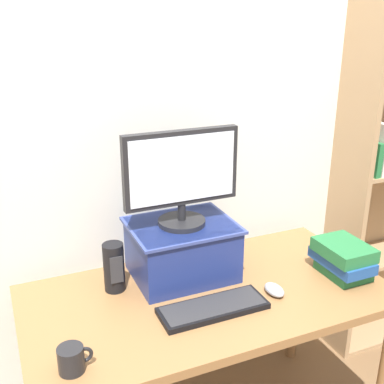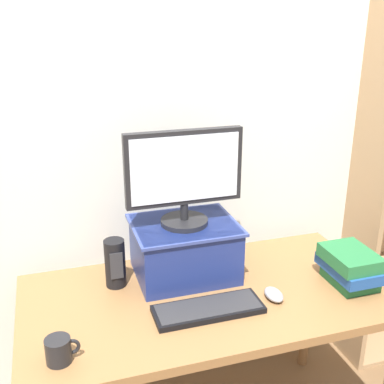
{
  "view_description": "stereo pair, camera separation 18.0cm",
  "coord_description": "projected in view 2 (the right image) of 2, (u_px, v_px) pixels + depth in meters",
  "views": [
    {
      "loc": [
        -0.71,
        -1.48,
        1.79
      ],
      "look_at": [
        -0.04,
        0.07,
        1.16
      ],
      "focal_mm": 45.0,
      "sensor_mm": 36.0,
      "label": 1
    },
    {
      "loc": [
        -0.54,
        -1.54,
        1.79
      ],
      "look_at": [
        -0.04,
        0.07,
        1.16
      ],
      "focal_mm": 45.0,
      "sensor_mm": 36.0,
      "label": 2
    }
  ],
  "objects": [
    {
      "name": "back_wall",
      "position": [
        173.0,
        131.0,
        2.14
      ],
      "size": [
        7.0,
        0.08,
        2.6
      ],
      "color": "silver",
      "rests_on": "ground_plane"
    },
    {
      "name": "desk",
      "position": [
        207.0,
        311.0,
        1.92
      ],
      "size": [
        1.44,
        0.74,
        0.76
      ],
      "color": "olive",
      "rests_on": "ground_plane"
    },
    {
      "name": "coffee_mug",
      "position": [
        59.0,
        350.0,
        1.51
      ],
      "size": [
        0.11,
        0.08,
        0.08
      ],
      "color": "black",
      "rests_on": "desk"
    },
    {
      "name": "riser_box",
      "position": [
        184.0,
        248.0,
        2.0
      ],
      "size": [
        0.43,
        0.34,
        0.23
      ],
      "color": "navy",
      "rests_on": "desk"
    },
    {
      "name": "desk_speaker",
      "position": [
        115.0,
        263.0,
        1.92
      ],
      "size": [
        0.08,
        0.09,
        0.2
      ],
      "color": "black",
      "rests_on": "desk"
    },
    {
      "name": "computer_monitor",
      "position": [
        184.0,
        175.0,
        1.88
      ],
      "size": [
        0.47,
        0.19,
        0.39
      ],
      "color": "black",
      "rests_on": "riser_box"
    },
    {
      "name": "computer_mouse",
      "position": [
        274.0,
        295.0,
        1.86
      ],
      "size": [
        0.06,
        0.1,
        0.04
      ],
      "color": "#99999E",
      "rests_on": "desk"
    },
    {
      "name": "keyboard",
      "position": [
        208.0,
        309.0,
        1.78
      ],
      "size": [
        0.41,
        0.15,
        0.02
      ],
      "color": "black",
      "rests_on": "desk"
    },
    {
      "name": "book_stack",
      "position": [
        349.0,
        267.0,
        1.94
      ],
      "size": [
        0.18,
        0.26,
        0.15
      ],
      "color": "#236B38",
      "rests_on": "desk"
    }
  ]
}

